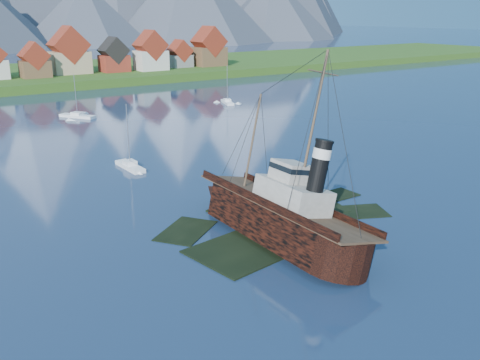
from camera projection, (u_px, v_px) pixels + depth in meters
ground at (276, 230)px, 64.41m from camera, size 1400.00×1400.00×0.00m
shoal at (276, 224)px, 67.17m from camera, size 31.71×21.24×1.14m
seawall at (14, 95)px, 167.65m from camera, size 600.00×2.50×2.00m
tugboat_wreck at (268, 213)px, 61.86m from camera, size 6.76×29.15×23.10m
sailboat_d at (227, 103)px, 152.64m from camera, size 4.74×8.41×11.20m
sailboat_e at (78, 116)px, 132.61m from camera, size 7.16×9.37×11.11m
sailboat_f at (130, 167)px, 89.63m from camera, size 2.10×7.99×11.39m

